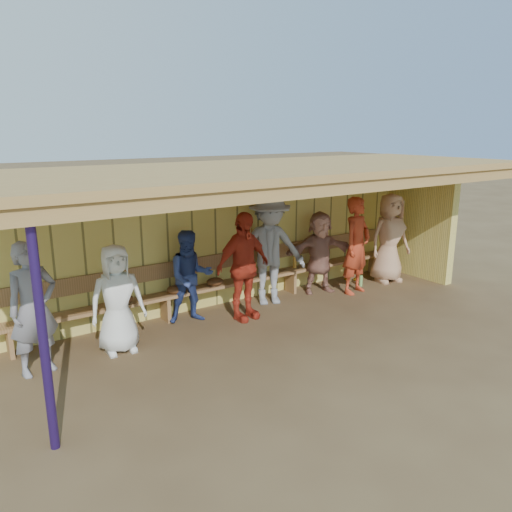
% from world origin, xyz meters
% --- Properties ---
extents(ground, '(90.00, 90.00, 0.00)m').
position_xyz_m(ground, '(0.00, 0.00, 0.00)').
color(ground, brown).
rests_on(ground, ground).
extents(player_a, '(0.70, 0.54, 1.72)m').
position_xyz_m(player_a, '(-3.37, 0.35, 0.86)').
color(player_a, gray).
rests_on(player_a, ground).
extents(player_b, '(0.78, 0.54, 1.54)m').
position_xyz_m(player_b, '(-2.30, 0.37, 0.77)').
color(player_b, white).
rests_on(player_b, ground).
extents(player_c, '(0.85, 0.74, 1.50)m').
position_xyz_m(player_c, '(-0.95, 0.81, 0.75)').
color(player_c, navy).
rests_on(player_c, ground).
extents(player_d, '(1.09, 0.57, 1.77)m').
position_xyz_m(player_d, '(-0.19, 0.43, 0.89)').
color(player_d, red).
rests_on(player_d, ground).
extents(player_e, '(1.45, 1.14, 1.98)m').
position_xyz_m(player_e, '(0.60, 0.81, 0.99)').
color(player_e, gray).
rests_on(player_e, ground).
extents(player_f, '(1.51, 0.87, 1.55)m').
position_xyz_m(player_f, '(1.75, 0.77, 0.78)').
color(player_f, tan).
rests_on(player_f, ground).
extents(player_g, '(0.75, 0.57, 1.83)m').
position_xyz_m(player_g, '(2.30, 0.36, 0.91)').
color(player_g, '#BC3A1E').
rests_on(player_g, ground).
extents(player_h, '(0.98, 0.73, 1.80)m').
position_xyz_m(player_h, '(3.37, 0.50, 0.90)').
color(player_h, tan).
rests_on(player_h, ground).
extents(dugout_structure, '(8.80, 3.20, 2.50)m').
position_xyz_m(dugout_structure, '(0.39, 0.69, 1.69)').
color(dugout_structure, '#E3CE60').
rests_on(dugout_structure, ground).
extents(bench, '(7.60, 0.34, 0.93)m').
position_xyz_m(bench, '(0.00, 1.12, 0.53)').
color(bench, '#9F7244').
rests_on(bench, ground).
extents(dugout_equipment, '(5.01, 0.62, 0.80)m').
position_xyz_m(dugout_equipment, '(-0.45, 0.99, 0.49)').
color(dugout_equipment, '#C57E17').
rests_on(dugout_equipment, ground).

